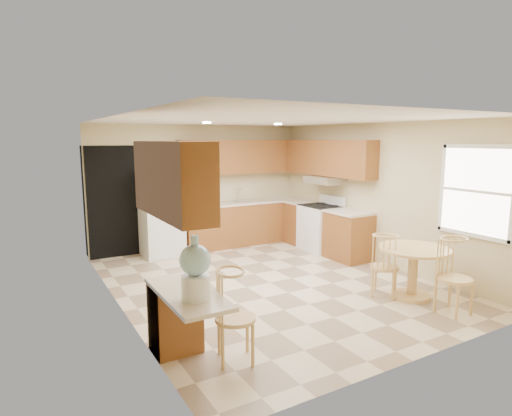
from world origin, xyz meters
TOP-DOWN VIEW (x-y plane):
  - floor at (0.00, 0.00)m, footprint 5.50×5.50m
  - ceiling at (0.00, 0.00)m, footprint 4.50×5.50m
  - wall_back at (0.00, 2.75)m, footprint 4.50×0.02m
  - wall_front at (0.00, -2.75)m, footprint 4.50×0.02m
  - wall_left at (-2.25, 0.00)m, footprint 0.02×5.50m
  - wall_right at (2.25, 0.00)m, footprint 0.02×5.50m
  - doorway at (-1.75, 2.73)m, footprint 0.90×0.02m
  - base_cab_back at (0.88, 2.45)m, footprint 2.75×0.60m
  - counter_back at (0.88, 2.45)m, footprint 2.75×0.63m
  - base_cab_right_a at (1.95, 1.85)m, footprint 0.60×0.59m
  - counter_right_a at (1.95, 1.85)m, footprint 0.63×0.59m
  - base_cab_right_b at (1.95, 0.40)m, footprint 0.60×0.80m
  - counter_right_b at (1.95, 0.40)m, footprint 0.63×0.80m
  - upper_cab_back at (0.88, 2.58)m, footprint 2.75×0.33m
  - upper_cab_right at (2.08, 1.21)m, footprint 0.33×2.42m
  - upper_cab_left at (-2.08, -1.60)m, footprint 0.33×1.40m
  - sink at (0.85, 2.45)m, footprint 0.78×0.44m
  - range_hood at (2.00, 1.18)m, footprint 0.50×0.76m
  - desk_pedestal at (-2.00, -1.32)m, footprint 0.48×0.42m
  - desk_top at (-2.00, -1.70)m, footprint 0.50×1.20m
  - window at (2.23, -1.85)m, footprint 0.06×1.12m
  - can_light_a at (-0.50, 1.20)m, footprint 0.14×0.14m
  - can_light_b at (0.90, 1.20)m, footprint 0.14×0.14m
  - refrigerator at (-0.95, 2.40)m, footprint 0.73×0.71m
  - stove at (1.92, 1.18)m, footprint 0.65×0.76m
  - dining_table at (1.40, -1.54)m, footprint 0.98×0.98m
  - chair_table_a at (1.11, -1.37)m, footprint 0.39×0.50m
  - chair_table_b at (1.40, -2.28)m, footprint 0.43×0.43m
  - chair_desk at (-1.55, -1.92)m, footprint 0.41×0.54m
  - water_crock at (-2.00, -1.92)m, footprint 0.29×0.29m

SIDE VIEW (x-z plane):
  - floor at x=0.00m, z-range 0.00..0.00m
  - desk_pedestal at x=-2.00m, z-range 0.00..0.72m
  - base_cab_back at x=0.88m, z-range 0.00..0.87m
  - base_cab_right_a at x=1.95m, z-range 0.00..0.87m
  - base_cab_right_b at x=1.95m, z-range 0.00..0.87m
  - stove at x=1.92m, z-range -0.08..1.01m
  - dining_table at x=1.40m, z-range 0.11..0.84m
  - chair_table_a at x=1.11m, z-range 0.10..0.99m
  - chair_desk at x=-1.55m, z-range 0.10..1.04m
  - chair_table_b at x=1.40m, z-range 0.11..1.08m
  - desk_top at x=-2.00m, z-range 0.73..0.77m
  - refrigerator at x=-0.95m, z-range 0.00..1.66m
  - counter_back at x=0.88m, z-range 0.87..0.91m
  - counter_right_a at x=1.95m, z-range 0.87..0.91m
  - counter_right_b at x=1.95m, z-range 0.87..0.91m
  - sink at x=0.85m, z-range 0.91..0.92m
  - water_crock at x=-2.00m, z-range 0.74..1.34m
  - doorway at x=-1.75m, z-range 0.00..2.10m
  - wall_back at x=0.00m, z-range 0.00..2.50m
  - wall_front at x=0.00m, z-range 0.00..2.50m
  - wall_left at x=-2.25m, z-range 0.00..2.50m
  - wall_right at x=2.25m, z-range 0.00..2.50m
  - range_hood at x=2.00m, z-range 1.35..1.49m
  - window at x=2.23m, z-range 0.85..2.15m
  - upper_cab_back at x=0.88m, z-range 1.50..2.20m
  - upper_cab_right at x=2.08m, z-range 1.50..2.20m
  - upper_cab_left at x=-2.08m, z-range 1.50..2.20m
  - can_light_a at x=-0.50m, z-range 2.48..2.49m
  - can_light_b at x=0.90m, z-range 2.48..2.49m
  - ceiling at x=0.00m, z-range 2.49..2.51m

